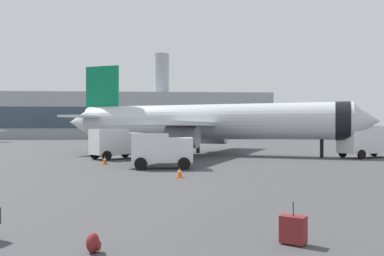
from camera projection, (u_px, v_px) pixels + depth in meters
The scene contains 9 objects.
airplane_at_gate at pixel (206, 122), 44.83m from camera, with size 34.15×31.34×10.50m.
service_truck at pixel (116, 142), 38.86m from camera, with size 5.15×4.66×2.90m.
fuel_truck at pixel (367, 140), 40.62m from camera, with size 6.45×4.21×3.20m.
cargo_van at pixel (162, 149), 29.77m from camera, with size 4.40×2.33×2.60m.
safety_cone_near at pixel (179, 172), 24.59m from camera, with size 0.44×0.44×0.62m.
safety_cone_mid at pixel (105, 160), 33.41m from camera, with size 0.44×0.44×0.67m.
rolling_suitcase at pixel (293, 229), 10.48m from camera, with size 0.75×0.70×1.10m.
traveller_backpack at pixel (93, 243), 9.77m from camera, with size 0.36×0.40×0.48m.
terminal_building at pixel (131, 116), 118.62m from camera, with size 80.26×18.50×24.79m.
Camera 1 is at (0.06, -4.25, 3.03)m, focal length 37.82 mm.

